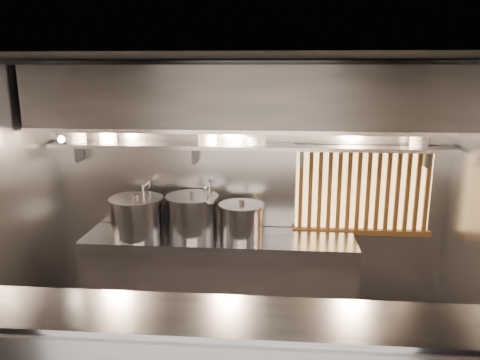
# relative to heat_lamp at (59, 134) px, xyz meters

# --- Properties ---
(ceiling) EXTENTS (4.50, 4.50, 0.00)m
(ceiling) POSITION_rel_heat_lamp_xyz_m (1.90, -0.85, 0.73)
(ceiling) COLOR black
(ceiling) RESTS_ON wall_back
(wall_back) EXTENTS (4.50, 0.00, 4.50)m
(wall_back) POSITION_rel_heat_lamp_xyz_m (1.90, 0.65, -0.67)
(wall_back) COLOR gray
(wall_back) RESTS_ON floor
(cooking_bench) EXTENTS (3.00, 0.70, 0.90)m
(cooking_bench) POSITION_rel_heat_lamp_xyz_m (1.60, 0.28, -1.62)
(cooking_bench) COLOR gray
(cooking_bench) RESTS_ON floor
(bowl_shelf) EXTENTS (4.40, 0.34, 0.04)m
(bowl_shelf) POSITION_rel_heat_lamp_xyz_m (1.90, 0.47, -0.19)
(bowl_shelf) COLOR gray
(bowl_shelf) RESTS_ON wall_back
(exhaust_hood) EXTENTS (4.40, 0.81, 0.65)m
(exhaust_hood) POSITION_rel_heat_lamp_xyz_m (1.90, 0.25, 0.36)
(exhaust_hood) COLOR #2D2D30
(exhaust_hood) RESTS_ON ceiling
(wood_screen) EXTENTS (1.56, 0.09, 1.04)m
(wood_screen) POSITION_rel_heat_lamp_xyz_m (3.20, 0.60, -0.69)
(wood_screen) COLOR #FFC672
(wood_screen) RESTS_ON wall_back
(faucet_left) EXTENTS (0.04, 0.30, 0.50)m
(faucet_left) POSITION_rel_heat_lamp_xyz_m (0.75, 0.52, -0.76)
(faucet_left) COLOR silver
(faucet_left) RESTS_ON wall_back
(faucet_right) EXTENTS (0.04, 0.30, 0.50)m
(faucet_right) POSITION_rel_heat_lamp_xyz_m (1.45, 0.52, -0.76)
(faucet_right) COLOR silver
(faucet_right) RESTS_ON wall_back
(heat_lamp) EXTENTS (0.25, 0.35, 0.20)m
(heat_lamp) POSITION_rel_heat_lamp_xyz_m (0.00, 0.00, 0.00)
(heat_lamp) COLOR gray
(heat_lamp) RESTS_ON exhaust_hood
(pendant_bulb) EXTENTS (0.09, 0.09, 0.19)m
(pendant_bulb) POSITION_rel_heat_lamp_xyz_m (1.80, 0.35, -0.11)
(pendant_bulb) COLOR #2D2D30
(pendant_bulb) RESTS_ON exhaust_hood
(stock_pot_left) EXTENTS (0.62, 0.62, 0.49)m
(stock_pot_left) POSITION_rel_heat_lamp_xyz_m (1.30, 0.33, -0.94)
(stock_pot_left) COLOR gray
(stock_pot_left) RESTS_ON cooking_bench
(stock_pot_mid) EXTENTS (0.66, 0.66, 0.48)m
(stock_pot_mid) POSITION_rel_heat_lamp_xyz_m (0.69, 0.23, -0.95)
(stock_pot_mid) COLOR gray
(stock_pot_mid) RESTS_ON cooking_bench
(stock_pot_right) EXTENTS (0.55, 0.55, 0.42)m
(stock_pot_right) POSITION_rel_heat_lamp_xyz_m (1.85, 0.28, -0.98)
(stock_pot_right) COLOR gray
(stock_pot_right) RESTS_ON cooking_bench
(bowl_stack_0) EXTENTS (0.23, 0.23, 0.17)m
(bowl_stack_0) POSITION_rel_heat_lamp_xyz_m (-0.03, 0.47, -0.08)
(bowl_stack_0) COLOR white
(bowl_stack_0) RESTS_ON bowl_shelf
(bowl_stack_1) EXTENTS (0.22, 0.22, 0.13)m
(bowl_stack_1) POSITION_rel_heat_lamp_xyz_m (0.33, 0.47, -0.10)
(bowl_stack_1) COLOR white
(bowl_stack_1) RESTS_ON bowl_shelf
(bowl_stack_2) EXTENTS (0.22, 0.22, 0.13)m
(bowl_stack_2) POSITION_rel_heat_lamp_xyz_m (1.46, 0.47, -0.10)
(bowl_stack_2) COLOR white
(bowl_stack_2) RESTS_ON bowl_shelf
(bowl_stack_3) EXTENTS (0.22, 0.22, 0.09)m
(bowl_stack_3) POSITION_rel_heat_lamp_xyz_m (1.99, 0.47, -0.12)
(bowl_stack_3) COLOR white
(bowl_stack_3) RESTS_ON bowl_shelf
(bowl_stack_4) EXTENTS (0.21, 0.21, 0.13)m
(bowl_stack_4) POSITION_rel_heat_lamp_xyz_m (3.73, 0.47, -0.10)
(bowl_stack_4) COLOR white
(bowl_stack_4) RESTS_ON bowl_shelf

